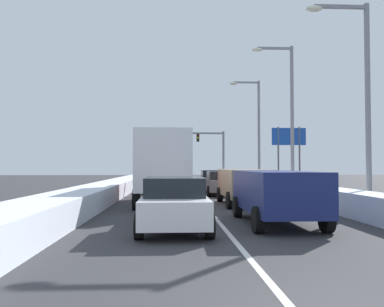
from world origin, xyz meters
The scene contains 17 objects.
ground_plane centered at (0.00, 17.70, 0.00)m, with size 120.00×120.00×0.00m, color #333335.
lane_stripe_between_right_lane_and_center_lane centered at (0.00, 22.13, 0.00)m, with size 0.14×48.69×0.01m, color silver.
snow_bank_right_shoulder centered at (5.30, 22.13, 0.44)m, with size 1.33×48.69×0.89m, color silver.
snow_bank_left_shoulder centered at (-5.30, 22.13, 0.43)m, with size 1.90×48.69×0.85m, color silver.
suv_navy_right_lane_nearest centered at (1.76, 7.86, 1.02)m, with size 2.16×4.90×1.67m.
suv_tan_right_lane_second centered at (1.89, 13.98, 1.02)m, with size 2.16×4.90×1.67m.
sedan_gray_right_lane_third centered at (1.58, 20.51, 0.76)m, with size 2.00×4.50×1.51m.
sedan_charcoal_right_lane_fourth centered at (1.68, 27.04, 0.76)m, with size 2.00×4.50×1.51m.
sedan_white_center_lane_nearest centered at (-1.47, 6.95, 0.76)m, with size 2.00×4.50×1.51m.
box_truck_center_lane_second centered at (-1.90, 14.40, 1.90)m, with size 2.53×7.20×3.36m.
sedan_maroon_center_lane_third centered at (-1.65, 22.44, 0.76)m, with size 2.00×4.50×1.51m.
suv_black_center_lane_fourth centered at (-1.81, 29.10, 1.02)m, with size 2.16×4.90×1.67m.
traffic_light_gantry centered at (1.18, 44.25, 4.72)m, with size 10.60×0.47×6.20m.
street_lamp_right_near centered at (6.10, 11.07, 5.07)m, with size 2.66×0.36×8.51m.
street_lamp_right_mid centered at (5.75, 19.92, 5.57)m, with size 2.66×0.36×9.48m.
street_lamp_right_far centered at (5.59, 28.77, 5.42)m, with size 2.66×0.36×9.19m.
roadside_sign_right centered at (9.35, 31.49, 4.02)m, with size 3.20×0.16×5.50m.
Camera 1 is at (-1.54, -4.45, 1.83)m, focal length 36.70 mm.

